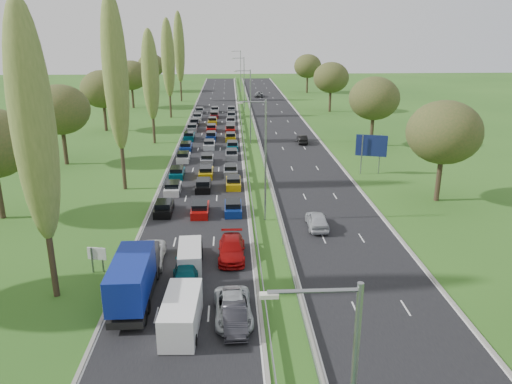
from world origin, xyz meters
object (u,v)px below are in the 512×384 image
object	(u,v)px
near_car_2	(148,255)
blue_lorry	(134,277)
white_van_front	(182,312)
white_van_rear	(190,256)
info_sign	(97,256)
direction_sign	(371,147)

from	to	relation	value
near_car_2	blue_lorry	xyz separation A→B (m)	(0.01, -5.85, 1.13)
white_van_front	white_van_rear	size ratio (longest dim) A/B	1.20
near_car_2	white_van_rear	xyz separation A→B (m)	(3.44, -0.67, 0.19)
white_van_front	info_sign	bearing A→B (deg)	134.98
white_van_rear	white_van_front	bearing A→B (deg)	-92.50
near_car_2	white_van_front	size ratio (longest dim) A/B	0.97
white_van_rear	info_sign	xyz separation A→B (m)	(-7.19, -0.55, 0.42)
near_car_2	white_van_front	distance (m)	9.89
near_car_2	info_sign	world-z (taller)	info_sign
white_van_front	white_van_rear	bearing A→B (deg)	93.27
white_van_front	info_sign	world-z (taller)	white_van_front
blue_lorry	info_sign	xyz separation A→B (m)	(-3.76, 4.63, -0.52)
near_car_2	info_sign	distance (m)	3.99
white_van_rear	blue_lorry	bearing A→B (deg)	-126.60
near_car_2	direction_sign	distance (m)	35.61
white_van_front	direction_sign	bearing A→B (deg)	60.65
info_sign	blue_lorry	bearing A→B (deg)	-50.91
near_car_2	blue_lorry	size ratio (longest dim) A/B	0.62
near_car_2	white_van_rear	distance (m)	3.51
blue_lorry	direction_sign	size ratio (longest dim) A/B	1.65
near_car_2	white_van_front	xyz separation A→B (m)	(3.53, -9.23, 0.37)
direction_sign	white_van_front	bearing A→B (deg)	-122.04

